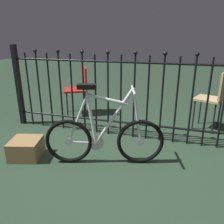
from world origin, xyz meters
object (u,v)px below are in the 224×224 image
at_px(bicycle, 104,137).
at_px(chair_tan, 215,95).
at_px(chair_red, 79,86).
at_px(display_crate, 26,148).

bearing_deg(bicycle, chair_tan, 47.67).
relative_size(chair_tan, chair_red, 1.06).
xyz_separation_m(bicycle, chair_red, (-1.00, 1.54, 0.21)).
bearing_deg(chair_red, display_crate, -88.27).
relative_size(bicycle, display_crate, 3.75).
height_order(chair_tan, chair_red, chair_tan).
height_order(bicycle, chair_tan, bicycle).
distance_m(bicycle, chair_tan, 1.93).
relative_size(bicycle, chair_tan, 1.42).
xyz_separation_m(chair_tan, display_crate, (-2.24, -1.57, -0.45)).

